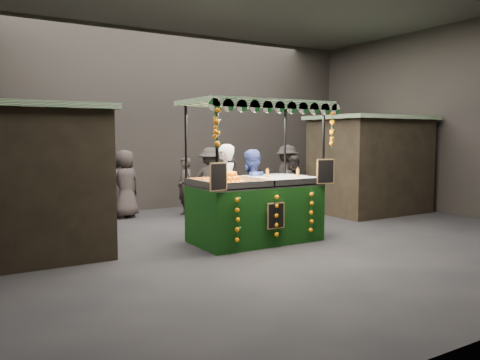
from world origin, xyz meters
TOP-DOWN VIEW (x-y plane):
  - ground at (0.00, 0.00)m, footprint 12.00×12.00m
  - market_hall at (0.00, 0.00)m, footprint 12.10×10.10m
  - neighbour_stall_left at (-4.40, 1.00)m, footprint 3.00×2.20m
  - neighbour_stall_right at (4.40, 1.50)m, footprint 3.00×2.20m
  - juice_stall at (-0.24, -0.00)m, footprint 2.82×1.66m
  - vendor_grey at (-0.50, 0.83)m, footprint 0.82×0.69m
  - vendor_blue at (0.13, 0.81)m, footprint 1.03×0.91m
  - shopper_0 at (-3.09, 1.80)m, footprint 0.61×0.47m
  - shopper_1 at (2.66, 2.51)m, footprint 0.93×0.85m
  - shopper_2 at (0.70, 2.59)m, footprint 0.91×0.40m
  - shopper_3 at (2.82, 3.11)m, footprint 1.05×1.34m
  - shopper_4 at (-1.60, 4.00)m, footprint 0.96×0.76m
  - shopper_5 at (4.50, 3.14)m, footprint 1.55×1.54m
  - shopper_6 at (-0.16, 3.54)m, footprint 0.42×0.59m
  - shopper_7 at (0.65, 3.65)m, footprint 1.17×1.31m

SIDE VIEW (x-z plane):
  - ground at x=0.00m, z-range 0.00..0.00m
  - shopper_0 at x=-3.09m, z-range 0.00..1.51m
  - shopper_6 at x=-0.16m, z-range 0.00..1.51m
  - shopper_2 at x=0.70m, z-range 0.00..1.53m
  - shopper_1 at x=2.66m, z-range 0.00..1.54m
  - juice_stall at x=-0.24m, z-range -0.52..2.21m
  - shopper_4 at x=-1.60m, z-range 0.00..1.73m
  - shopper_7 at x=0.65m, z-range 0.00..1.76m
  - vendor_blue at x=0.13m, z-range 0.00..1.78m
  - shopper_5 at x=4.50m, z-range 0.00..1.79m
  - shopper_3 at x=2.82m, z-range 0.00..1.82m
  - vendor_grey at x=-0.50m, z-range 0.00..1.90m
  - neighbour_stall_left at x=-4.40m, z-range 0.01..2.61m
  - neighbour_stall_right at x=4.40m, z-range 0.01..2.61m
  - market_hall at x=0.00m, z-range 0.86..5.91m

